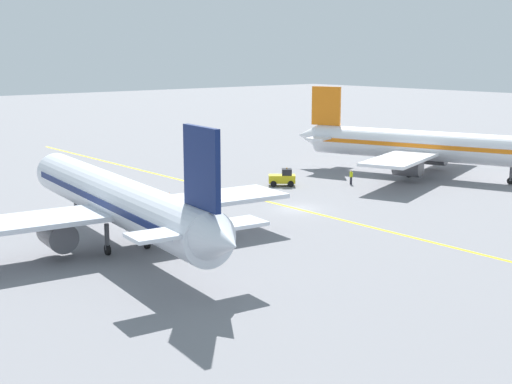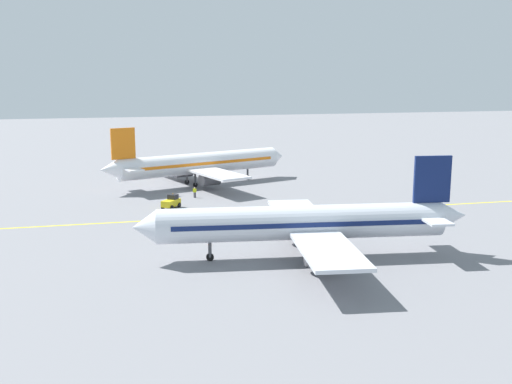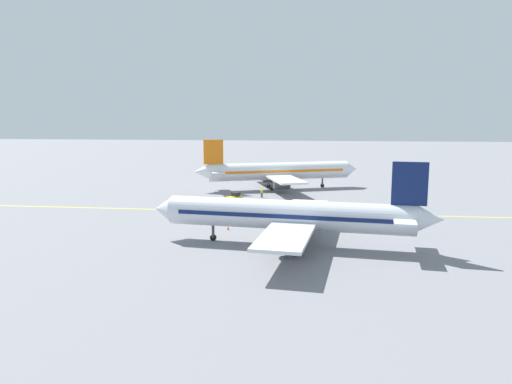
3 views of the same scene
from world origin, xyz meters
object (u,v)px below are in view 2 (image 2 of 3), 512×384
(baggage_tug_white, at_px, (171,202))
(traffic_cone_far_edge, at_px, (320,233))
(airplane_adjacent_stand, at_px, (306,223))
(ground_crew_worker, at_px, (195,192))
(traffic_cone_by_wingtip, at_px, (209,242))
(traffic_cone_near_nose, at_px, (170,214))
(traffic_cone_mid_apron, at_px, (160,231))
(airplane_at_gate, at_px, (199,164))

(baggage_tug_white, height_order, traffic_cone_far_edge, baggage_tug_white)
(airplane_adjacent_stand, distance_m, traffic_cone_far_edge, 9.60)
(ground_crew_worker, relative_size, traffic_cone_by_wingtip, 3.05)
(traffic_cone_near_nose, height_order, traffic_cone_by_wingtip, same)
(baggage_tug_white, bearing_deg, ground_crew_worker, 146.53)
(traffic_cone_mid_apron, bearing_deg, airplane_adjacent_stand, 45.37)
(airplane_adjacent_stand, height_order, traffic_cone_far_edge, airplane_adjacent_stand)
(airplane_at_gate, height_order, traffic_cone_mid_apron, airplane_at_gate)
(traffic_cone_near_nose, bearing_deg, traffic_cone_mid_apron, -13.53)
(airplane_at_gate, bearing_deg, traffic_cone_near_nose, -18.59)
(airplane_at_gate, xyz_separation_m, traffic_cone_mid_apron, (30.96, -9.58, -3.43))
(baggage_tug_white, bearing_deg, traffic_cone_by_wingtip, 6.01)
(airplane_adjacent_stand, xyz_separation_m, traffic_cone_far_edge, (-7.77, 4.47, -3.43))
(traffic_cone_mid_apron, height_order, traffic_cone_far_edge, same)
(traffic_cone_near_nose, bearing_deg, airplane_adjacent_stand, 27.81)
(baggage_tug_white, distance_m, ground_crew_worker, 7.95)
(airplane_adjacent_stand, xyz_separation_m, baggage_tug_white, (-27.27, -11.10, -2.81))
(baggage_tug_white, height_order, traffic_cone_near_nose, baggage_tug_white)
(airplane_adjacent_stand, distance_m, ground_crew_worker, 34.68)
(traffic_cone_far_edge, bearing_deg, traffic_cone_by_wingtip, -88.06)
(airplane_adjacent_stand, bearing_deg, ground_crew_worker, -168.80)
(traffic_cone_mid_apron, bearing_deg, traffic_cone_far_edge, 71.98)
(traffic_cone_far_edge, bearing_deg, baggage_tug_white, -141.38)
(baggage_tug_white, xyz_separation_m, traffic_cone_mid_apron, (13.51, -2.84, -0.63))
(traffic_cone_near_nose, xyz_separation_m, traffic_cone_far_edge, (14.69, 16.32, 0.00))
(airplane_adjacent_stand, xyz_separation_m, ground_crew_worker, (-33.91, -6.72, -2.80))
(traffic_cone_far_edge, bearing_deg, ground_crew_worker, -156.82)
(traffic_cone_near_nose, bearing_deg, traffic_cone_far_edge, 48.02)
(baggage_tug_white, relative_size, traffic_cone_mid_apron, 5.93)
(traffic_cone_mid_apron, xyz_separation_m, traffic_cone_far_edge, (5.99, 18.41, 0.00))
(baggage_tug_white, bearing_deg, traffic_cone_far_edge, 38.62)
(traffic_cone_near_nose, bearing_deg, airplane_at_gate, 161.41)
(ground_crew_worker, relative_size, traffic_cone_near_nose, 3.05)
(airplane_at_gate, height_order, traffic_cone_by_wingtip, airplane_at_gate)
(airplane_at_gate, bearing_deg, baggage_tug_white, -21.12)
(airplane_adjacent_stand, height_order, baggage_tug_white, airplane_adjacent_stand)
(baggage_tug_white, bearing_deg, traffic_cone_near_nose, -8.83)
(traffic_cone_by_wingtip, relative_size, traffic_cone_far_edge, 1.00)
(airplane_at_gate, xyz_separation_m, traffic_cone_by_wingtip, (37.41, -4.64, -3.43))
(airplane_adjacent_stand, height_order, traffic_cone_mid_apron, airplane_adjacent_stand)
(ground_crew_worker, bearing_deg, traffic_cone_mid_apron, -19.73)
(airplane_at_gate, height_order, airplane_adjacent_stand, same)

